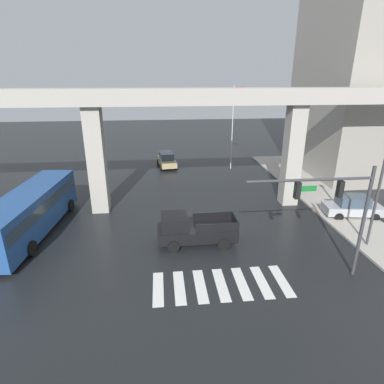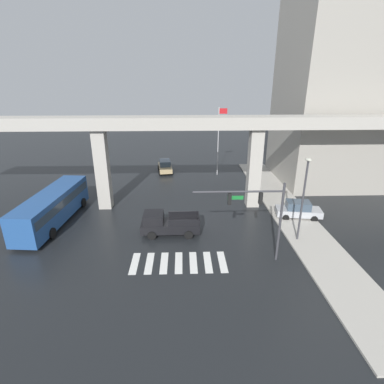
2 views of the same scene
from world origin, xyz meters
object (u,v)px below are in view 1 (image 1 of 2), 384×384
at_px(sedan_tan, 167,160).
at_px(flagpole, 233,122).
at_px(pickup_truck, 192,230).
at_px(traffic_signal_mast, 336,202).
at_px(sedan_silver, 353,206).
at_px(city_bus, 30,210).
at_px(street_lamp_near_corner, 381,179).

relative_size(sedan_tan, flagpole, 0.48).
relative_size(pickup_truck, traffic_signal_mast, 0.79).
xyz_separation_m(pickup_truck, flagpole, (6.45, 17.12, 4.46)).
xyz_separation_m(sedan_silver, flagpole, (-6.33, 14.21, 4.60)).
bearing_deg(sedan_tan, sedan_silver, -48.61).
bearing_deg(flagpole, sedan_silver, -65.99).
relative_size(city_bus, sedan_silver, 2.44).
bearing_deg(street_lamp_near_corner, traffic_signal_mast, -147.68).
height_order(traffic_signal_mast, flagpole, flagpole).
relative_size(sedan_silver, street_lamp_near_corner, 0.62).
xyz_separation_m(pickup_truck, city_bus, (-10.88, 2.66, 0.73)).
bearing_deg(city_bus, flagpole, 39.83).
distance_m(sedan_tan, sedan_silver, 21.07).
relative_size(city_bus, traffic_signal_mast, 1.69).
relative_size(pickup_truck, sedan_tan, 1.14).
distance_m(sedan_silver, traffic_signal_mast, 9.99).
distance_m(city_bus, sedan_silver, 23.68).
distance_m(traffic_signal_mast, flagpole, 21.40).
bearing_deg(pickup_truck, sedan_silver, 12.82).
relative_size(pickup_truck, street_lamp_near_corner, 0.71).
height_order(sedan_silver, flagpole, flagpole).
height_order(pickup_truck, flagpole, flagpole).
bearing_deg(flagpole, street_lamp_near_corner, -75.86).
relative_size(traffic_signal_mast, flagpole, 0.69).
relative_size(street_lamp_near_corner, flagpole, 0.77).
height_order(traffic_signal_mast, street_lamp_near_corner, street_lamp_near_corner).
xyz_separation_m(traffic_signal_mast, flagpole, (-0.34, 21.37, 1.06)).
xyz_separation_m(city_bus, sedan_silver, (23.66, 0.25, -0.87)).
bearing_deg(flagpole, city_bus, -140.17).
xyz_separation_m(street_lamp_near_corner, flagpole, (-4.69, 18.62, 0.89)).
relative_size(sedan_tan, sedan_silver, 1.00).
xyz_separation_m(sedan_tan, street_lamp_near_corner, (12.29, -20.22, 3.70)).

